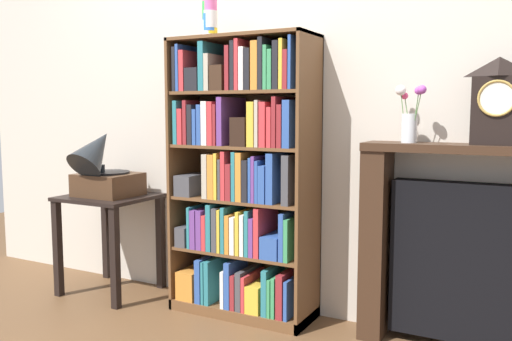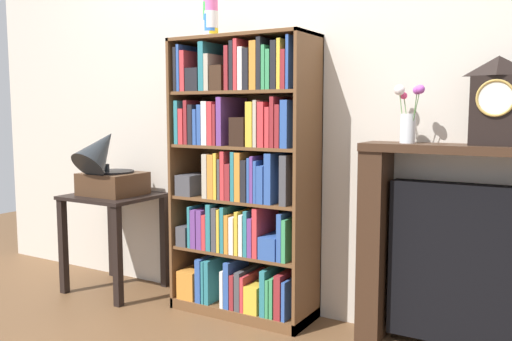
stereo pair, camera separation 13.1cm
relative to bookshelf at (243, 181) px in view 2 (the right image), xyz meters
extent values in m
cube|color=brown|center=(-0.01, -0.10, -0.78)|extent=(7.87, 6.40, 0.02)
cube|color=beige|center=(0.16, 0.22, 0.53)|extent=(4.87, 0.08, 2.60)
cube|color=brown|center=(-0.41, 0.01, 0.02)|extent=(0.02, 0.33, 1.57)
cube|color=brown|center=(0.39, 0.01, 0.02)|extent=(0.02, 0.33, 1.57)
cube|color=#4C311C|center=(-0.01, 0.17, 0.02)|extent=(0.82, 0.01, 1.57)
cube|color=brown|center=(-0.01, 0.01, 0.79)|extent=(0.82, 0.33, 0.02)
cube|color=brown|center=(-0.01, 0.01, -0.74)|extent=(0.82, 0.33, 0.06)
cube|color=orange|center=(-0.32, -0.04, -0.62)|extent=(0.12, 0.21, 0.17)
cube|color=#2D519E|center=(-0.22, -0.02, -0.58)|extent=(0.04, 0.23, 0.25)
cube|color=teal|center=(-0.19, -0.02, -0.58)|extent=(0.02, 0.25, 0.25)
cube|color=teal|center=(-0.16, -0.02, -0.58)|extent=(0.03, 0.25, 0.25)
cube|color=white|center=(-0.06, -0.03, -0.60)|extent=(0.02, 0.23, 0.21)
cube|color=#2D519E|center=(-0.03, -0.03, -0.58)|extent=(0.03, 0.22, 0.26)
cube|color=maroon|center=(0.01, -0.01, -0.61)|extent=(0.03, 0.25, 0.20)
cube|color=#424247|center=(0.04, -0.01, -0.60)|extent=(0.03, 0.26, 0.22)
cube|color=#C63338|center=(0.07, -0.02, -0.61)|extent=(0.02, 0.25, 0.20)
cube|color=gold|center=(0.13, -0.02, -0.63)|extent=(0.08, 0.24, 0.15)
cube|color=teal|center=(0.20, -0.02, -0.58)|extent=(0.03, 0.24, 0.25)
cube|color=#388E56|center=(0.23, 0.00, -0.60)|extent=(0.02, 0.28, 0.21)
cube|color=#388E56|center=(0.26, -0.03, -0.60)|extent=(0.02, 0.23, 0.22)
cube|color=maroon|center=(0.29, -0.03, -0.59)|extent=(0.04, 0.22, 0.24)
cube|color=#2D519E|center=(0.33, -0.02, -0.60)|extent=(0.02, 0.24, 0.21)
cube|color=brown|center=(-0.01, 0.01, -0.40)|extent=(0.78, 0.31, 0.02)
cube|color=#424247|center=(-0.34, -0.04, -0.33)|extent=(0.07, 0.19, 0.11)
cube|color=teal|center=(-0.28, -0.03, -0.27)|extent=(0.02, 0.23, 0.24)
cube|color=#663884|center=(-0.25, -0.02, -0.28)|extent=(0.04, 0.25, 0.22)
cube|color=#663884|center=(-0.21, -0.03, -0.28)|extent=(0.04, 0.22, 0.22)
cube|color=#C63338|center=(-0.18, -0.02, -0.29)|extent=(0.03, 0.23, 0.20)
cube|color=teal|center=(-0.15, -0.02, -0.26)|extent=(0.03, 0.25, 0.26)
cube|color=#424247|center=(-0.11, -0.01, -0.27)|extent=(0.03, 0.26, 0.25)
cube|color=gold|center=(-0.08, -0.01, -0.27)|extent=(0.02, 0.26, 0.24)
cube|color=teal|center=(-0.05, -0.01, -0.26)|extent=(0.02, 0.26, 0.26)
cube|color=orange|center=(-0.03, -0.03, -0.28)|extent=(0.03, 0.22, 0.22)
cube|color=white|center=(0.01, -0.02, -0.29)|extent=(0.03, 0.25, 0.21)
cube|color=gold|center=(0.04, -0.03, -0.27)|extent=(0.02, 0.23, 0.24)
cube|color=white|center=(0.07, -0.01, -0.28)|extent=(0.02, 0.26, 0.23)
cube|color=teal|center=(0.10, -0.03, -0.27)|extent=(0.02, 0.23, 0.25)
cube|color=#663884|center=(0.12, -0.02, -0.29)|extent=(0.03, 0.25, 0.21)
cube|color=#C63338|center=(0.16, -0.02, -0.26)|extent=(0.03, 0.25, 0.27)
cube|color=#2D519E|center=(0.23, -0.02, -0.33)|extent=(0.10, 0.25, 0.12)
cube|color=#2D519E|center=(0.30, 0.00, -0.26)|extent=(0.03, 0.27, 0.25)
cube|color=#388E56|center=(0.33, -0.01, -0.28)|extent=(0.02, 0.26, 0.23)
cube|color=brown|center=(-0.01, 0.01, -0.10)|extent=(0.78, 0.31, 0.02)
cube|color=#424247|center=(-0.32, -0.04, -0.03)|extent=(0.11, 0.21, 0.12)
cube|color=#B2A893|center=(-0.17, -0.01, 0.03)|extent=(0.03, 0.27, 0.25)
cube|color=orange|center=(-0.13, -0.02, 0.03)|extent=(0.04, 0.25, 0.25)
cube|color=gold|center=(-0.10, -0.03, 0.03)|extent=(0.02, 0.23, 0.26)
cube|color=#424247|center=(-0.07, -0.02, 0.02)|extent=(0.02, 0.24, 0.22)
cube|color=#C63338|center=(-0.05, -0.03, 0.04)|extent=(0.03, 0.23, 0.27)
cube|color=maroon|center=(-0.02, 0.00, 0.01)|extent=(0.03, 0.28, 0.20)
cube|color=teal|center=(0.02, -0.03, 0.04)|extent=(0.02, 0.23, 0.27)
cube|color=orange|center=(0.05, -0.01, 0.04)|extent=(0.04, 0.27, 0.26)
cube|color=black|center=(0.09, -0.03, 0.02)|extent=(0.03, 0.22, 0.23)
cube|color=#2D519E|center=(0.12, -0.03, 0.03)|extent=(0.02, 0.23, 0.24)
cube|color=#663884|center=(0.13, -0.02, 0.03)|extent=(0.02, 0.23, 0.25)
cube|color=#2D519E|center=(0.16, -0.01, 0.02)|extent=(0.02, 0.26, 0.23)
cube|color=#2D519E|center=(0.19, -0.03, 0.01)|extent=(0.04, 0.22, 0.20)
cube|color=#2D519E|center=(0.23, -0.01, 0.04)|extent=(0.04, 0.26, 0.27)
cube|color=#424247|center=(0.32, -0.02, 0.04)|extent=(0.04, 0.24, 0.26)
cube|color=brown|center=(-0.01, 0.01, 0.19)|extent=(0.78, 0.31, 0.02)
cube|color=teal|center=(-0.36, -0.02, 0.33)|extent=(0.03, 0.24, 0.25)
cube|color=#C63338|center=(-0.33, -0.02, 0.30)|extent=(0.03, 0.23, 0.20)
cube|color=maroon|center=(-0.30, -0.03, 0.33)|extent=(0.02, 0.22, 0.25)
cube|color=black|center=(-0.26, -0.02, 0.32)|extent=(0.03, 0.24, 0.22)
cube|color=#2D519E|center=(-0.23, -0.01, 0.30)|extent=(0.02, 0.27, 0.20)
cube|color=#2D519E|center=(-0.20, -0.01, 0.32)|extent=(0.03, 0.27, 0.22)
cube|color=white|center=(-0.17, -0.01, 0.32)|extent=(0.04, 0.26, 0.24)
cube|color=#C63338|center=(-0.13, -0.02, 0.32)|extent=(0.03, 0.24, 0.24)
cube|color=maroon|center=(-0.10, -0.03, 0.32)|extent=(0.02, 0.23, 0.22)
cube|color=#663884|center=(-0.07, -0.01, 0.34)|extent=(0.03, 0.27, 0.26)
cube|color=black|center=(0.04, -0.04, 0.28)|extent=(0.09, 0.21, 0.15)
cube|color=gold|center=(0.12, -0.03, 0.32)|extent=(0.04, 0.22, 0.24)
cube|color=#B2A893|center=(0.16, -0.01, 0.33)|extent=(0.02, 0.26, 0.24)
cube|color=#C63338|center=(0.19, -0.01, 0.32)|extent=(0.04, 0.27, 0.24)
cube|color=#C63338|center=(0.23, -0.02, 0.31)|extent=(0.03, 0.25, 0.21)
cube|color=maroon|center=(0.26, -0.01, 0.33)|extent=(0.02, 0.27, 0.26)
cube|color=maroon|center=(0.29, -0.02, 0.31)|extent=(0.03, 0.24, 0.22)
cube|color=#2D519E|center=(0.33, -0.02, 0.33)|extent=(0.04, 0.25, 0.24)
cube|color=brown|center=(-0.01, 0.01, 0.49)|extent=(0.78, 0.31, 0.02)
cube|color=black|center=(-0.37, 0.00, 0.62)|extent=(0.02, 0.28, 0.25)
cube|color=#2D519E|center=(-0.34, -0.02, 0.63)|extent=(0.02, 0.24, 0.26)
cube|color=#C63338|center=(-0.31, -0.01, 0.61)|extent=(0.03, 0.26, 0.23)
cube|color=black|center=(-0.25, -0.04, 0.56)|extent=(0.08, 0.20, 0.13)
cube|color=teal|center=(-0.18, -0.02, 0.63)|extent=(0.03, 0.24, 0.27)
cube|color=#B2A893|center=(-0.15, 0.00, 0.60)|extent=(0.03, 0.28, 0.20)
cube|color=#382316|center=(-0.09, -0.02, 0.57)|extent=(0.08, 0.25, 0.14)
cube|color=maroon|center=(-0.02, 0.00, 0.62)|extent=(0.02, 0.28, 0.24)
cube|color=black|center=(0.01, -0.03, 0.63)|extent=(0.02, 0.23, 0.26)
cube|color=#C63338|center=(0.04, -0.03, 0.63)|extent=(0.02, 0.23, 0.27)
cube|color=white|center=(0.07, -0.01, 0.61)|extent=(0.03, 0.27, 0.22)
cube|color=black|center=(0.10, -0.01, 0.61)|extent=(0.03, 0.27, 0.21)
cube|color=orange|center=(0.14, 0.00, 0.63)|extent=(0.04, 0.28, 0.25)
cube|color=black|center=(0.18, -0.01, 0.63)|extent=(0.03, 0.25, 0.27)
cube|color=#388E56|center=(0.21, -0.01, 0.61)|extent=(0.02, 0.26, 0.23)
cube|color=#388E56|center=(0.23, -0.03, 0.60)|extent=(0.02, 0.22, 0.20)
cube|color=black|center=(0.26, 0.00, 0.62)|extent=(0.03, 0.27, 0.24)
cube|color=gold|center=(0.29, -0.02, 0.63)|extent=(0.02, 0.25, 0.25)
cube|color=maroon|center=(0.32, -0.01, 0.60)|extent=(0.02, 0.27, 0.20)
cube|color=#2D519E|center=(0.34, -0.01, 0.63)|extent=(0.02, 0.26, 0.27)
cylinder|color=white|center=(-0.19, -0.03, 0.84)|extent=(0.08, 0.08, 0.09)
cylinder|color=yellow|center=(-0.19, -0.03, 0.86)|extent=(0.08, 0.08, 0.09)
cylinder|color=blue|center=(-0.19, -0.03, 0.88)|extent=(0.08, 0.08, 0.09)
cylinder|color=white|center=(-0.19, -0.03, 0.89)|extent=(0.08, 0.08, 0.09)
cylinder|color=green|center=(-0.19, -0.03, 0.91)|extent=(0.08, 0.08, 0.09)
cylinder|color=pink|center=(-0.19, -0.03, 0.93)|extent=(0.08, 0.08, 0.09)
cylinder|color=green|center=(-0.19, -0.03, 0.94)|extent=(0.08, 0.08, 0.09)
cylinder|color=pink|center=(-0.19, -0.03, 0.96)|extent=(0.08, 0.08, 0.09)
cube|color=black|center=(-0.94, -0.07, -0.15)|extent=(0.54, 0.49, 0.02)
cube|color=black|center=(-1.17, -0.28, -0.46)|extent=(0.04, 0.04, 0.60)
cube|color=black|center=(-0.70, -0.28, -0.46)|extent=(0.04, 0.04, 0.60)
cube|color=black|center=(-1.17, 0.14, -0.46)|extent=(0.04, 0.04, 0.60)
cube|color=black|center=(-0.70, 0.14, -0.46)|extent=(0.04, 0.04, 0.60)
cube|color=#472D1C|center=(-0.94, -0.07, -0.07)|extent=(0.36, 0.32, 0.14)
cylinder|color=black|center=(-0.94, -0.07, 0.01)|extent=(0.27, 0.27, 0.01)
cylinder|color=#1E2328|center=(-0.94, -0.12, 0.03)|extent=(0.03, 0.03, 0.06)
cone|color=#1E2328|center=(-0.94, -0.17, 0.16)|extent=(0.22, 0.36, 0.35)
cube|color=#382316|center=(1.26, 0.06, 0.22)|extent=(1.15, 0.23, 0.04)
cube|color=#382316|center=(0.74, 0.06, -0.28)|extent=(0.12, 0.21, 0.97)
cube|color=black|center=(1.26, 0.10, -0.33)|extent=(0.87, 0.11, 0.77)
cube|color=black|center=(1.29, 0.06, 0.39)|extent=(0.22, 0.10, 0.31)
pyramid|color=black|center=(1.29, 0.06, 0.59)|extent=(0.22, 0.10, 0.09)
cylinder|color=silver|center=(1.29, 0.01, 0.45)|extent=(0.15, 0.01, 0.15)
torus|color=#B79347|center=(1.29, 0.00, 0.45)|extent=(0.16, 0.01, 0.16)
cylinder|color=silver|center=(0.90, 0.06, 0.31)|extent=(0.07, 0.07, 0.14)
cylinder|color=#4C753D|center=(0.93, 0.04, 0.37)|extent=(0.06, 0.04, 0.24)
sphere|color=#B24CB7|center=(0.96, 0.02, 0.49)|extent=(0.04, 0.04, 0.04)
cylinder|color=#4C753D|center=(0.93, 0.06, 0.37)|extent=(0.04, 0.04, 0.24)
sphere|color=#B24CB7|center=(0.94, 0.04, 0.49)|extent=(0.04, 0.04, 0.04)
cylinder|color=#4C753D|center=(0.88, 0.09, 0.36)|extent=(0.05, 0.04, 0.22)
sphere|color=#EA4275|center=(0.86, 0.11, 0.47)|extent=(0.03, 0.03, 0.03)
cylinder|color=#4C753D|center=(0.86, 0.07, 0.37)|extent=(0.04, 0.02, 0.24)
sphere|color=silver|center=(0.85, 0.08, 0.49)|extent=(0.05, 0.05, 0.05)
camera|label=1|loc=(1.49, -2.63, 0.40)|focal=38.14mm
camera|label=2|loc=(1.60, -2.56, 0.40)|focal=38.14mm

